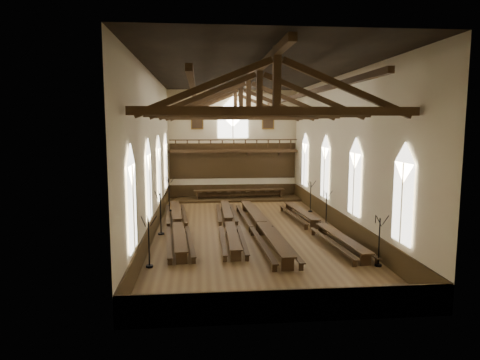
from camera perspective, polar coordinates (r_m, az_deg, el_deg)
The scene contains 21 objects.
ground at distance 27.97m, azimuth 1.09°, elevation -6.77°, with size 26.00×26.00×0.00m, color brown.
room_walls at distance 27.11m, azimuth 1.12°, elevation 6.58°, with size 26.00×26.00×26.00m.
wainscot_band at distance 27.83m, azimuth 1.09°, elevation -5.57°, with size 12.00×26.00×1.20m.
side_windows at distance 27.29m, azimuth 1.11°, elevation 0.86°, with size 11.85×19.80×4.50m.
end_window at distance 39.95m, azimuth -0.95°, elevation 7.97°, with size 2.80×0.12×3.80m.
minstrels_gallery at distance 39.82m, azimuth -0.92°, elevation 3.20°, with size 11.80×1.24×3.70m.
portraits at distance 39.95m, azimuth -0.95°, elevation 7.80°, with size 7.75×0.09×1.45m.
roof_trusses at distance 27.14m, azimuth 1.13°, elevation 10.29°, with size 11.70×25.70×2.80m.
refectory_row_a at distance 28.04m, azimuth -8.39°, elevation -5.73°, with size 1.96×14.07×0.70m.
refectory_row_b at distance 28.13m, azimuth -1.46°, elevation -5.66°, with size 1.45×13.71×0.67m.
refectory_row_c at distance 27.14m, azimuth 2.89°, elevation -6.00°, with size 1.82×14.68×0.77m.
refectory_row_d at distance 27.96m, azimuth 10.36°, elevation -5.82°, with size 1.92×14.06×0.70m.
dais at distance 39.09m, azimuth -0.10°, elevation -2.52°, with size 11.40×2.76×0.18m, color #382711.
high_table at distance 38.97m, azimuth -0.10°, elevation -1.43°, with size 8.31×1.33×0.78m.
high_chairs at distance 39.78m, azimuth -0.20°, elevation -1.44°, with size 7.64×0.44×0.97m.
candelabrum_left_near at distance 21.34m, azimuth -12.02°, elevation -9.33°, with size 0.77×0.74×2.55m.
candelabrum_left_mid at distance 27.27m, azimuth -10.52°, elevation -5.43°, with size 0.81×0.85×2.81m.
candelabrum_left_far at distance 34.41m, azimuth -9.42°, elevation -2.74°, with size 0.75×0.85×2.76m.
candelabrum_right_near at distance 22.09m, azimuth 18.01°, elevation -8.98°, with size 0.70×0.78×2.54m.
candelabrum_right_mid at distance 30.10m, azimuth 11.42°, elevation -4.50°, with size 0.63×0.72×2.36m.
candelabrum_right_far at distance 34.10m, azimuth 9.38°, elevation -2.97°, with size 0.73×0.74×2.48m.
Camera 1 is at (-3.02, -26.94, 6.90)m, focal length 32.00 mm.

